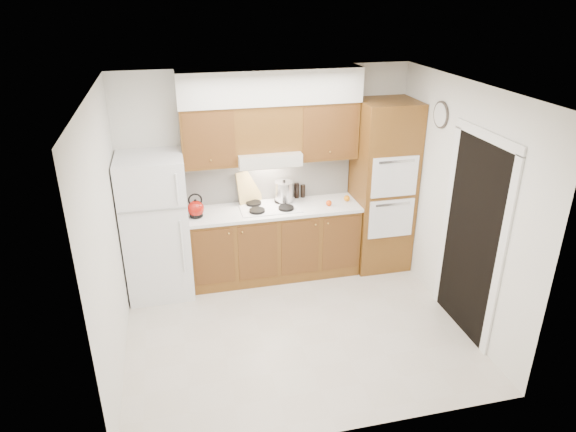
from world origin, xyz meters
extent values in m
plane|color=beige|center=(0.00, 0.00, 0.00)|extent=(3.60, 3.60, 0.00)
plane|color=white|center=(0.00, 0.00, 2.60)|extent=(3.60, 3.60, 0.00)
cube|color=white|center=(0.00, 1.50, 1.30)|extent=(3.60, 0.02, 2.60)
cube|color=white|center=(-1.80, 0.00, 1.30)|extent=(0.02, 3.00, 2.60)
cube|color=white|center=(1.80, 0.00, 1.30)|extent=(0.02, 3.00, 2.60)
cube|color=white|center=(-1.41, 1.14, 0.86)|extent=(0.75, 0.72, 1.72)
cube|color=brown|center=(0.02, 1.20, 0.45)|extent=(2.11, 0.60, 0.90)
cube|color=white|center=(0.03, 1.19, 0.92)|extent=(2.13, 0.62, 0.04)
cube|color=white|center=(0.02, 1.49, 1.22)|extent=(2.11, 0.03, 0.56)
cube|color=brown|center=(1.44, 1.18, 1.10)|extent=(0.70, 0.65, 2.20)
cube|color=brown|center=(-0.71, 1.33, 1.85)|extent=(0.63, 0.33, 0.70)
cube|color=brown|center=(0.72, 1.33, 1.85)|extent=(0.73, 0.33, 0.70)
cube|color=silver|center=(-0.02, 1.27, 1.57)|extent=(0.75, 0.45, 0.15)
cube|color=brown|center=(-0.02, 1.33, 1.92)|extent=(0.75, 0.33, 0.55)
cube|color=silver|center=(0.03, 1.32, 2.40)|extent=(2.13, 0.36, 0.40)
cube|color=white|center=(-0.02, 1.21, 0.95)|extent=(0.74, 0.50, 0.01)
cube|color=black|center=(1.79, -0.35, 1.05)|extent=(0.02, 0.90, 2.10)
cylinder|color=#3F3833|center=(1.79, 0.55, 2.15)|extent=(0.02, 0.30, 0.30)
sphere|color=#9A130B|center=(-0.93, 1.13, 1.05)|extent=(0.25, 0.25, 0.20)
cube|color=tan|center=(-0.24, 1.43, 1.14)|extent=(0.34, 0.23, 0.42)
cylinder|color=silver|center=(0.18, 1.33, 1.09)|extent=(0.27, 0.27, 0.24)
cylinder|color=black|center=(0.38, 1.45, 1.03)|extent=(0.07, 0.07, 0.18)
cylinder|color=black|center=(0.38, 1.45, 1.04)|extent=(0.07, 0.07, 0.20)
cylinder|color=black|center=(0.46, 1.45, 1.02)|extent=(0.08, 0.08, 0.17)
sphere|color=orange|center=(0.97, 1.19, 0.98)|extent=(0.08, 0.08, 0.08)
sphere|color=#FF510D|center=(0.70, 1.10, 0.98)|extent=(0.09, 0.09, 0.07)
camera|label=1|loc=(-1.14, -4.52, 3.44)|focal=32.00mm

